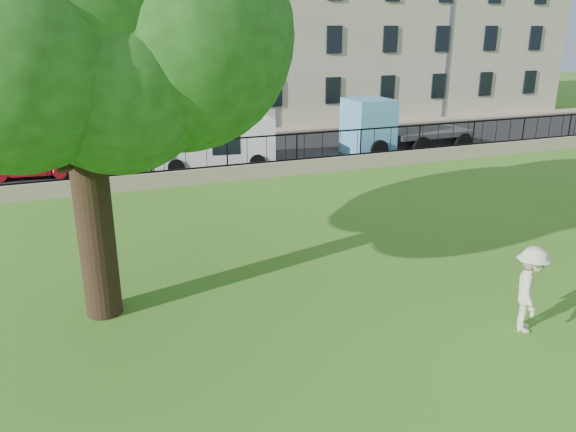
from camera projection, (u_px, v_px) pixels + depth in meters
name	position (u px, v px, depth m)	size (l,w,h in m)	color
ground	(377.00, 314.00, 12.08)	(120.00, 120.00, 0.00)	#396C19
retaining_wall	(228.00, 173.00, 22.59)	(50.00, 0.40, 0.60)	gray
iron_railing	(227.00, 153.00, 22.32)	(50.00, 0.05, 1.13)	black
street	(202.00, 157.00, 26.84)	(60.00, 9.00, 0.01)	black
sidewalk	(181.00, 137.00, 31.41)	(60.00, 1.40, 0.12)	gray
building_row	(156.00, 10.00, 34.24)	(56.40, 10.40, 13.80)	beige
tree	(61.00, 0.00, 10.17)	(7.86, 6.06, 9.61)	black
man	(530.00, 289.00, 11.21)	(1.16, 0.67, 1.80)	beige
red_sedan	(33.00, 162.00, 22.98)	(1.34, 3.84, 1.27)	#B2151F
white_van	(213.00, 144.00, 24.48)	(5.10, 1.99, 2.14)	silver
blue_truck	(407.00, 124.00, 27.77)	(6.36, 2.26, 2.67)	#61B0E3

